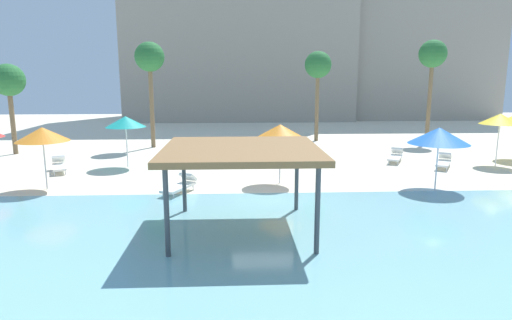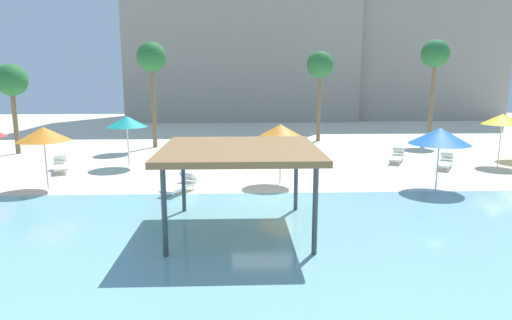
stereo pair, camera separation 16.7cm
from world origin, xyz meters
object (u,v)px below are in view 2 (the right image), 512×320
at_px(lounge_chair_1, 61,165).
at_px(palm_tree_3, 435,57).
at_px(beach_umbrella_yellow_2, 502,119).
at_px(palm_tree_2, 11,82).
at_px(lounge_chair_3, 445,162).
at_px(lounge_chair_4, 181,185).
at_px(shade_pavilion, 240,152).
at_px(palm_tree_0, 320,67).
at_px(beach_umbrella_orange_1, 43,134).
at_px(beach_umbrella_orange_5, 280,131).
at_px(beach_umbrella_teal_0, 127,122).
at_px(beach_umbrella_blue_4, 440,136).
at_px(lounge_chair_0, 397,156).
at_px(palm_tree_1, 152,60).

xyz_separation_m(lounge_chair_1, palm_tree_3, (22.38, 8.73, 5.64)).
relative_size(beach_umbrella_yellow_2, palm_tree_2, 0.51).
relative_size(beach_umbrella_yellow_2, lounge_chair_3, 1.42).
relative_size(beach_umbrella_yellow_2, lounge_chair_4, 1.39).
bearing_deg(lounge_chair_3, lounge_chair_4, -39.73).
relative_size(lounge_chair_3, palm_tree_3, 0.27).
bearing_deg(lounge_chair_1, lounge_chair_4, 33.65).
distance_m(shade_pavilion, palm_tree_0, 19.82).
bearing_deg(beach_umbrella_orange_1, beach_umbrella_orange_5, 3.16).
relative_size(beach_umbrella_teal_0, beach_umbrella_blue_4, 1.02).
relative_size(beach_umbrella_teal_0, lounge_chair_0, 1.35).
distance_m(beach_umbrella_blue_4, lounge_chair_4, 10.75).
height_order(palm_tree_1, palm_tree_3, palm_tree_3).
bearing_deg(beach_umbrella_blue_4, lounge_chair_4, -179.22).
height_order(beach_umbrella_orange_1, palm_tree_2, palm_tree_2).
bearing_deg(beach_umbrella_blue_4, palm_tree_0, 99.84).
xyz_separation_m(shade_pavilion, palm_tree_0, (5.74, 18.76, 2.86)).
xyz_separation_m(shade_pavilion, palm_tree_2, (-13.55, 14.15, 1.89)).
bearing_deg(palm_tree_3, beach_umbrella_orange_1, -150.54).
height_order(lounge_chair_0, palm_tree_3, palm_tree_3).
xyz_separation_m(beach_umbrella_orange_5, palm_tree_3, (11.71, 11.63, 3.64)).
height_order(beach_umbrella_yellow_2, beach_umbrella_orange_5, beach_umbrella_yellow_2).
distance_m(beach_umbrella_orange_1, lounge_chair_4, 6.08).
distance_m(lounge_chair_1, palm_tree_1, 9.74).
xyz_separation_m(beach_umbrella_orange_5, palm_tree_0, (3.97, 12.80, 2.96)).
height_order(beach_umbrella_teal_0, beach_umbrella_orange_1, beach_umbrella_teal_0).
bearing_deg(lounge_chair_4, lounge_chair_1, -97.99).
bearing_deg(beach_umbrella_teal_0, lounge_chair_0, 2.58).
relative_size(beach_umbrella_yellow_2, palm_tree_0, 0.43).
xyz_separation_m(shade_pavilion, lounge_chair_4, (-2.39, 4.52, -2.11)).
height_order(beach_umbrella_orange_1, lounge_chair_0, beach_umbrella_orange_1).
bearing_deg(palm_tree_2, beach_umbrella_teal_0, -28.62).
distance_m(palm_tree_0, palm_tree_1, 11.64).
bearing_deg(beach_umbrella_blue_4, beach_umbrella_orange_5, 168.61).
distance_m(beach_umbrella_orange_5, lounge_chair_1, 11.24).
height_order(lounge_chair_1, lounge_chair_3, same).
bearing_deg(lounge_chair_4, palm_tree_3, 155.13).
bearing_deg(lounge_chair_4, lounge_chair_0, 144.38).
height_order(lounge_chair_1, lounge_chair_4, same).
distance_m(shade_pavilion, beach_umbrella_teal_0, 11.49).
xyz_separation_m(beach_umbrella_orange_1, palm_tree_1, (2.44, 10.89, 3.38)).
bearing_deg(palm_tree_1, beach_umbrella_orange_5, -54.43).
xyz_separation_m(beach_umbrella_blue_4, lounge_chair_1, (-17.08, 4.19, -1.92)).
height_order(shade_pavilion, beach_umbrella_blue_4, same).
bearing_deg(beach_umbrella_orange_1, beach_umbrella_yellow_2, 10.50).
xyz_separation_m(beach_umbrella_blue_4, palm_tree_3, (5.29, 12.92, 3.72)).
xyz_separation_m(shade_pavilion, beach_umbrella_blue_4, (8.18, 4.67, -0.19)).
xyz_separation_m(lounge_chair_0, lounge_chair_3, (1.92, -1.67, 0.00)).
bearing_deg(lounge_chair_4, lounge_chair_3, 134.33).
xyz_separation_m(lounge_chair_0, lounge_chair_1, (-17.55, -1.71, 0.00)).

